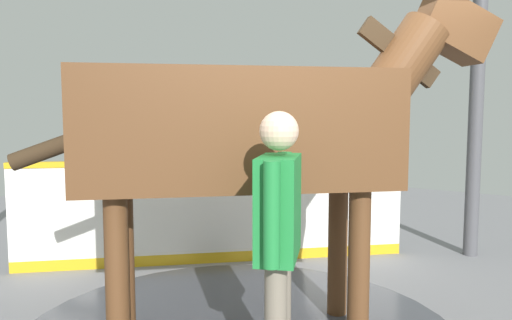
{
  "coord_description": "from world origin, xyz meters",
  "views": [
    {
      "loc": [
        1.71,
        -2.98,
        1.66
      ],
      "look_at": [
        -0.06,
        -0.34,
        1.36
      ],
      "focal_mm": 34.31,
      "sensor_mm": 36.0,
      "label": 1
    }
  ],
  "objects": [
    {
      "name": "barrier_wall",
      "position": [
        -1.65,
        1.22,
        0.54
      ],
      "size": [
        3.2,
        3.07,
        1.16
      ],
      "color": "white",
      "rests_on": "ground"
    },
    {
      "name": "horse",
      "position": [
        -0.31,
        0.0,
        1.54
      ],
      "size": [
        2.73,
        2.63,
        2.6
      ],
      "rotation": [
        0.0,
        0.0,
        0.76
      ],
      "color": "brown",
      "rests_on": "ground"
    },
    {
      "name": "handler",
      "position": [
        0.27,
        -0.6,
        0.97
      ],
      "size": [
        0.4,
        0.62,
        1.68
      ],
      "rotation": [
        0.0,
        0.0,
        3.57
      ],
      "color": "black",
      "rests_on": "ground"
    },
    {
      "name": "roof_post_near",
      "position": [
        0.65,
        3.12,
        1.58
      ],
      "size": [
        0.16,
        0.16,
        3.16
      ],
      "primitive_type": "cylinder",
      "color": "#4C4C51",
      "rests_on": "ground"
    }
  ]
}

